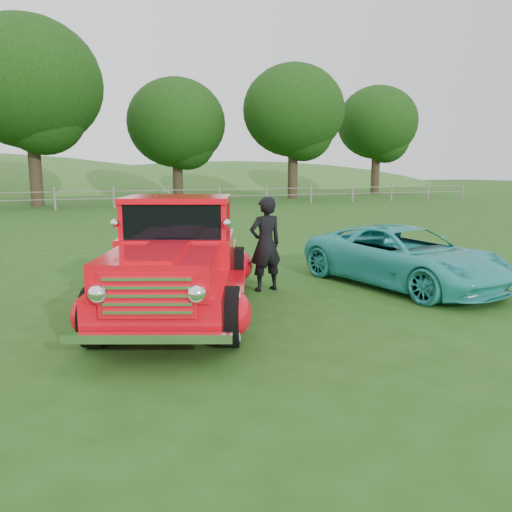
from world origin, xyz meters
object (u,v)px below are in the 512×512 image
object	(u,v)px
man	(265,244)
tree_near_east	(176,123)
tree_near_west	(29,83)
red_pickup	(180,261)
teal_sedan	(404,256)
tree_far_east	(377,123)
tree_mid_east	(293,111)

from	to	relation	value
man	tree_near_east	bearing A→B (deg)	-105.82
tree_near_west	man	size ratio (longest dim) A/B	6.14
tree_near_west	red_pickup	distance (m)	24.94
red_pickup	teal_sedan	distance (m)	4.31
tree_near_east	man	distance (m)	27.83
tree_near_west	tree_far_east	distance (m)	26.49
teal_sedan	man	distance (m)	2.65
tree_far_east	teal_sedan	world-z (taller)	tree_far_east
tree_far_east	teal_sedan	size ratio (longest dim) A/B	2.21
tree_far_east	teal_sedan	distance (m)	34.54
tree_mid_east	teal_sedan	distance (m)	27.97
red_pickup	teal_sedan	xyz separation A→B (m)	(4.30, 0.26, -0.24)
teal_sedan	man	size ratio (longest dim) A/B	2.37
tree_near_east	tree_far_east	xyz separation A→B (m)	(17.00, 1.00, 0.61)
tree_near_west	tree_near_east	size ratio (longest dim) A/B	1.25
tree_near_west	teal_sedan	xyz separation A→B (m)	(7.56, -23.72, -6.24)
red_pickup	man	distance (m)	1.90
tree_mid_east	tree_far_east	size ratio (longest dim) A/B	1.07
tree_mid_east	tree_far_east	distance (m)	9.49
tree_far_east	red_pickup	bearing A→B (deg)	-128.11
tree_mid_east	red_pickup	bearing A→B (deg)	-117.86
tree_near_east	tree_mid_east	distance (m)	8.30
tree_near_west	teal_sedan	size ratio (longest dim) A/B	2.60
man	tree_far_east	bearing A→B (deg)	-134.13
teal_sedan	tree_mid_east	bearing A→B (deg)	56.38
teal_sedan	man	bearing A→B (deg)	154.71
tree_far_east	red_pickup	size ratio (longest dim) A/B	1.68
tree_near_west	tree_near_east	distance (m)	9.97
tree_near_west	tree_mid_east	bearing A→B (deg)	6.71
tree_near_east	teal_sedan	size ratio (longest dim) A/B	2.08
teal_sedan	tree_far_east	bearing A→B (deg)	43.83
tree_near_east	tree_near_west	bearing A→B (deg)	-156.04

